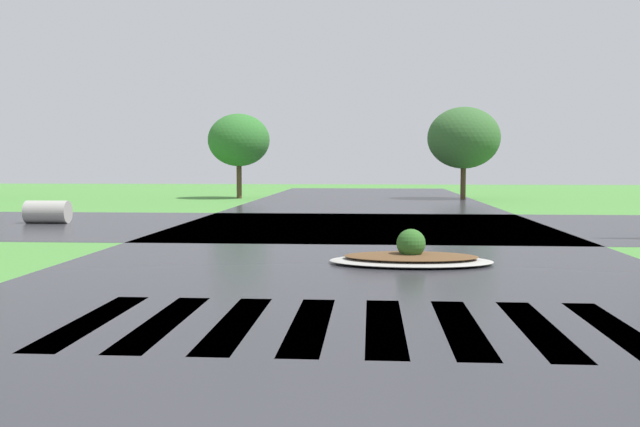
# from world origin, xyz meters

# --- Properties ---
(asphalt_roadway) EXTENTS (11.43, 80.00, 0.01)m
(asphalt_roadway) POSITION_xyz_m (0.00, 10.00, 0.00)
(asphalt_roadway) COLOR #2B2B30
(asphalt_roadway) RESTS_ON ground
(asphalt_cross_road) EXTENTS (90.00, 10.29, 0.01)m
(asphalt_cross_road) POSITION_xyz_m (0.00, 18.15, 0.00)
(asphalt_cross_road) COLOR #2B2B30
(asphalt_cross_road) RESTS_ON ground
(crosswalk_stripes) EXTENTS (6.75, 3.07, 0.01)m
(crosswalk_stripes) POSITION_xyz_m (0.00, 4.70, 0.00)
(crosswalk_stripes) COLOR white
(crosswalk_stripes) RESTS_ON ground
(median_island) EXTENTS (3.15, 1.72, 0.68)m
(median_island) POSITION_xyz_m (1.05, 9.91, 0.14)
(median_island) COLOR #9E9B93
(median_island) RESTS_ON ground
(drainage_pipe_stack) EXTENTS (1.38, 0.77, 0.73)m
(drainage_pipe_stack) POSITION_xyz_m (-10.12, 18.31, 0.37)
(drainage_pipe_stack) COLOR #9E9B93
(drainage_pipe_stack) RESTS_ON ground
(background_treeline) EXTENTS (42.93, 5.63, 5.30)m
(background_treeline) POSITION_xyz_m (-0.96, 33.78, 3.47)
(background_treeline) COLOR #4C3823
(background_treeline) RESTS_ON ground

